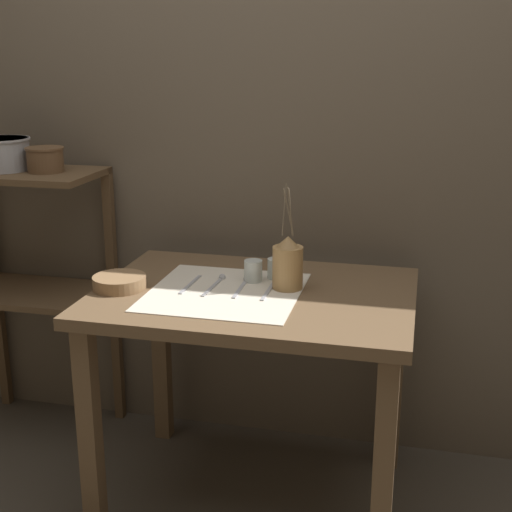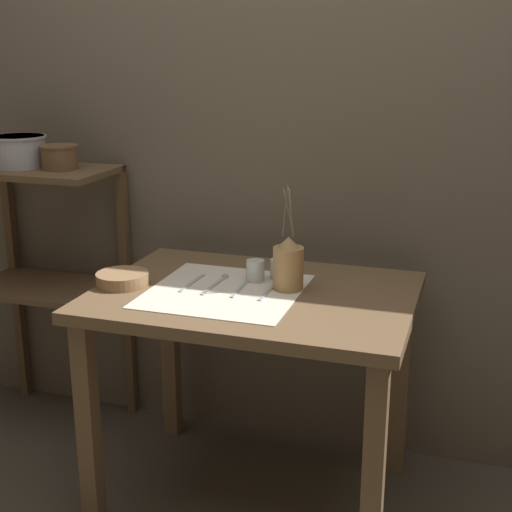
{
  "view_description": "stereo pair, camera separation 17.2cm",
  "coord_description": "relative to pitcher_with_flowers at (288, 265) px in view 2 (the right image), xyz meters",
  "views": [
    {
      "loc": [
        0.52,
        -2.15,
        1.54
      ],
      "look_at": [
        0.01,
        0.0,
        0.9
      ],
      "focal_mm": 50.0,
      "sensor_mm": 36.0,
      "label": 1
    },
    {
      "loc": [
        0.68,
        -2.1,
        1.54
      ],
      "look_at": [
        0.01,
        0.0,
        0.9
      ],
      "focal_mm": 50.0,
      "sensor_mm": 36.0,
      "label": 2
    }
  ],
  "objects": [
    {
      "name": "stone_wall_back",
      "position": [
        -0.1,
        0.44,
        0.34
      ],
      "size": [
        7.0,
        0.06,
        2.4
      ],
      "color": "brown",
      "rests_on": "ground_plane"
    },
    {
      "name": "spoon_inner",
      "position": [
        -0.24,
        0.01,
        -0.08
      ],
      "size": [
        0.03,
        0.21,
        0.02
      ],
      "color": "#A8A8AD",
      "rests_on": "wooden_table"
    },
    {
      "name": "wooden_table",
      "position": [
        -0.1,
        -0.05,
        -0.2
      ],
      "size": [
        1.04,
        0.76,
        0.78
      ],
      "color": "brown",
      "rests_on": "ground_plane"
    },
    {
      "name": "knife_center",
      "position": [
        -0.05,
        -0.05,
        -0.08
      ],
      "size": [
        0.01,
        0.19,
        0.0
      ],
      "color": "#A8A8AD",
      "rests_on": "wooden_table"
    },
    {
      "name": "spoon_outer",
      "position": [
        -0.15,
        0.01,
        -0.08
      ],
      "size": [
        0.02,
        0.21,
        0.02
      ],
      "color": "#A8A8AD",
      "rests_on": "wooden_table"
    },
    {
      "name": "linen_cloth",
      "position": [
        -0.19,
        -0.08,
        -0.08
      ],
      "size": [
        0.49,
        0.5,
        0.0
      ],
      "color": "beige",
      "rests_on": "wooden_table"
    },
    {
      "name": "metal_pot_small",
      "position": [
        -0.97,
        0.21,
        0.28
      ],
      "size": [
        0.14,
        0.14,
        0.09
      ],
      "color": "brown",
      "rests_on": "wooden_shelf_unit"
    },
    {
      "name": "fork_inner",
      "position": [
        -0.32,
        -0.04,
        -0.08
      ],
      "size": [
        0.02,
        0.2,
        0.0
      ],
      "color": "#A8A8AD",
      "rests_on": "wooden_table"
    },
    {
      "name": "ground_plane",
      "position": [
        -0.1,
        -0.05,
        -0.86
      ],
      "size": [
        12.0,
        12.0,
        0.0
      ],
      "primitive_type": "plane",
      "color": "#473F35"
    },
    {
      "name": "glass_tumbler_far",
      "position": [
        -0.06,
        0.09,
        -0.05
      ],
      "size": [
        0.06,
        0.06,
        0.07
      ],
      "color": "silver",
      "rests_on": "wooden_table"
    },
    {
      "name": "metal_pot_large",
      "position": [
        -1.16,
        0.21,
        0.3
      ],
      "size": [
        0.22,
        0.22,
        0.12
      ],
      "color": "#A8A8AD",
      "rests_on": "wooden_shelf_unit"
    },
    {
      "name": "wooden_shelf_unit",
      "position": [
        -1.08,
        0.25,
        -0.08
      ],
      "size": [
        0.59,
        0.36,
        1.09
      ],
      "color": "brown",
      "rests_on": "ground_plane"
    },
    {
      "name": "pitcher_with_flowers",
      "position": [
        0.0,
        0.0,
        0.0
      ],
      "size": [
        0.1,
        0.1,
        0.35
      ],
      "color": "#A87F4C",
      "rests_on": "wooden_table"
    },
    {
      "name": "glass_tumbler_near",
      "position": [
        -0.13,
        0.04,
        -0.04
      ],
      "size": [
        0.06,
        0.06,
        0.07
      ],
      "color": "silver",
      "rests_on": "wooden_table"
    },
    {
      "name": "wooden_bowl",
      "position": [
        -0.54,
        -0.12,
        -0.06
      ],
      "size": [
        0.18,
        0.18,
        0.04
      ],
      "color": "#8E6B47",
      "rests_on": "wooden_table"
    }
  ]
}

